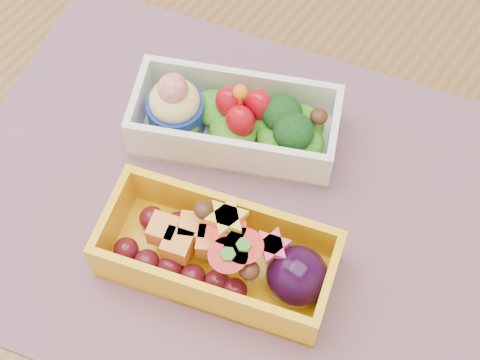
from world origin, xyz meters
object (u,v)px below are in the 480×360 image
Objects in this scene: bento_yellow at (222,255)px; table at (200,212)px; bento_white at (234,120)px; placemat at (229,203)px.

table is at bearing 123.26° from bento_yellow.
table is 6.25× the size of bento_yellow.
bento_white is (0.01, 0.04, 0.13)m from table.
bento_white reaches higher than table.
table is at bearing 161.15° from placemat.
table is at bearing -135.18° from bento_white.
bento_yellow is at bearing -39.86° from table.
bento_yellow is at bearing -82.88° from bento_white.
bento_yellow reaches higher than placemat.
table is 2.67× the size of placemat.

